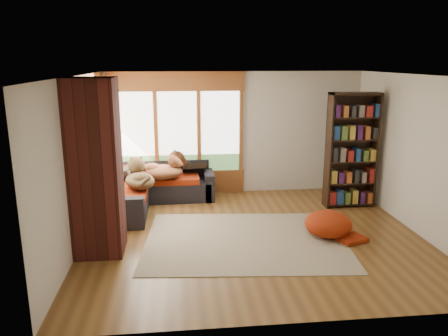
{
  "coord_description": "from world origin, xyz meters",
  "views": [
    {
      "loc": [
        -1.2,
        -6.66,
        2.84
      ],
      "look_at": [
        -0.39,
        0.87,
        0.95
      ],
      "focal_mm": 35.0,
      "sensor_mm": 36.0,
      "label": 1
    }
  ],
  "objects_px": {
    "dog_tan": "(165,165)",
    "dog_brindle": "(139,173)",
    "area_rug": "(245,240)",
    "pouf": "(328,223)",
    "bookshelf": "(352,151)",
    "sectional_sofa": "(141,192)",
    "brick_chimney": "(96,168)"
  },
  "relations": [
    {
      "from": "sectional_sofa",
      "to": "pouf",
      "type": "xyz_separation_m",
      "value": [
        3.18,
        -1.84,
        -0.08
      ]
    },
    {
      "from": "bookshelf",
      "to": "pouf",
      "type": "distance_m",
      "value": 1.93
    },
    {
      "from": "brick_chimney",
      "to": "pouf",
      "type": "bearing_deg",
      "value": 3.25
    },
    {
      "from": "area_rug",
      "to": "bookshelf",
      "type": "bearing_deg",
      "value": 32.81
    },
    {
      "from": "brick_chimney",
      "to": "pouf",
      "type": "height_order",
      "value": "brick_chimney"
    },
    {
      "from": "bookshelf",
      "to": "dog_tan",
      "type": "bearing_deg",
      "value": 171.14
    },
    {
      "from": "bookshelf",
      "to": "dog_tan",
      "type": "relative_size",
      "value": 2.34
    },
    {
      "from": "pouf",
      "to": "area_rug",
      "type": "bearing_deg",
      "value": -178.14
    },
    {
      "from": "area_rug",
      "to": "bookshelf",
      "type": "height_order",
      "value": "bookshelf"
    },
    {
      "from": "brick_chimney",
      "to": "area_rug",
      "type": "xyz_separation_m",
      "value": [
        2.24,
        0.16,
        -1.29
      ]
    },
    {
      "from": "brick_chimney",
      "to": "sectional_sofa",
      "type": "xyz_separation_m",
      "value": [
        0.45,
        2.05,
        -1.0
      ]
    },
    {
      "from": "sectional_sofa",
      "to": "area_rug",
      "type": "xyz_separation_m",
      "value": [
        1.79,
        -1.89,
        -0.3
      ]
    },
    {
      "from": "brick_chimney",
      "to": "sectional_sofa",
      "type": "bearing_deg",
      "value": 77.71
    },
    {
      "from": "sectional_sofa",
      "to": "bookshelf",
      "type": "relative_size",
      "value": 0.98
    },
    {
      "from": "pouf",
      "to": "bookshelf",
      "type": "bearing_deg",
      "value": 57.62
    },
    {
      "from": "sectional_sofa",
      "to": "pouf",
      "type": "height_order",
      "value": "sectional_sofa"
    },
    {
      "from": "dog_tan",
      "to": "dog_brindle",
      "type": "xyz_separation_m",
      "value": [
        -0.47,
        -0.5,
        -0.02
      ]
    },
    {
      "from": "sectional_sofa",
      "to": "dog_tan",
      "type": "relative_size",
      "value": 2.3
    },
    {
      "from": "brick_chimney",
      "to": "area_rug",
      "type": "height_order",
      "value": "brick_chimney"
    },
    {
      "from": "brick_chimney",
      "to": "dog_tan",
      "type": "height_order",
      "value": "brick_chimney"
    },
    {
      "from": "pouf",
      "to": "dog_tan",
      "type": "height_order",
      "value": "dog_tan"
    },
    {
      "from": "area_rug",
      "to": "dog_tan",
      "type": "xyz_separation_m",
      "value": [
        -1.31,
        2.05,
        0.78
      ]
    },
    {
      "from": "pouf",
      "to": "brick_chimney",
      "type": "bearing_deg",
      "value": -176.75
    },
    {
      "from": "area_rug",
      "to": "dog_tan",
      "type": "height_order",
      "value": "dog_tan"
    },
    {
      "from": "area_rug",
      "to": "pouf",
      "type": "bearing_deg",
      "value": 1.86
    },
    {
      "from": "bookshelf",
      "to": "sectional_sofa",
      "type": "bearing_deg",
      "value": 174.36
    },
    {
      "from": "bookshelf",
      "to": "dog_brindle",
      "type": "xyz_separation_m",
      "value": [
        -4.08,
        0.06,
        -0.35
      ]
    },
    {
      "from": "brick_chimney",
      "to": "dog_tan",
      "type": "distance_m",
      "value": 2.45
    },
    {
      "from": "area_rug",
      "to": "brick_chimney",
      "type": "bearing_deg",
      "value": -175.9
    },
    {
      "from": "pouf",
      "to": "dog_tan",
      "type": "distance_m",
      "value": 3.41
    },
    {
      "from": "bookshelf",
      "to": "dog_tan",
      "type": "height_order",
      "value": "bookshelf"
    },
    {
      "from": "sectional_sofa",
      "to": "area_rug",
      "type": "bearing_deg",
      "value": -49.79
    }
  ]
}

